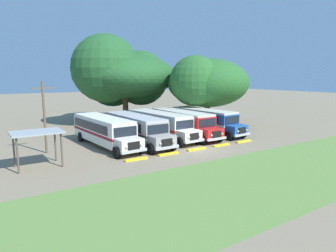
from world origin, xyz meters
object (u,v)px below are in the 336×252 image
Objects in this scene: parked_bus_slot_2 at (160,124)px; broad_shade_tree at (121,75)px; parked_bus_slot_0 at (104,130)px; utility_pole at (44,115)px; parked_bus_slot_4 at (205,120)px; waiting_shelter at (37,135)px; parked_bus_slot_1 at (136,128)px; secondary_tree at (204,82)px; parked_bus_slot_3 at (183,122)px.

broad_shade_tree is (1.75, 13.62, 5.30)m from parked_bus_slot_2.
broad_shade_tree reaches higher than parked_bus_slot_0.
utility_pole reaches higher than parked_bus_slot_2.
parked_bus_slot_4 is 20.06m from waiting_shelter.
utility_pole is at bearing -94.95° from parked_bus_slot_1.
parked_bus_slot_4 reaches higher than waiting_shelter.
utility_pole reaches higher than parked_bus_slot_0.
parked_bus_slot_4 is 18.32m from utility_pole.
waiting_shelter is at bearing -63.03° from parked_bus_slot_0.
parked_bus_slot_2 is at bearing -155.36° from secondary_tree.
parked_bus_slot_1 and parked_bus_slot_4 have the same top height.
parked_bus_slot_2 is (3.41, 0.80, 0.00)m from parked_bus_slot_1.
parked_bus_slot_0 is 12.81m from parked_bus_slot_4.
parked_bus_slot_3 is at bearing 93.25° from parked_bus_slot_1.
parked_bus_slot_1 is at bearing -86.07° from parked_bus_slot_3.
broad_shade_tree is (-1.09, 13.98, 5.30)m from parked_bus_slot_3.
secondary_tree is at bearing 111.38° from parked_bus_slot_2.
parked_bus_slot_2 is at bearing -97.30° from parked_bus_slot_3.
parked_bus_slot_2 and parked_bus_slot_4 have the same top height.
parked_bus_slot_1 is 3.50m from parked_bus_slot_2.
waiting_shelter is (-10.02, -3.46, 0.87)m from parked_bus_slot_1.
broad_shade_tree reaches higher than parked_bus_slot_4.
broad_shade_tree is 1.34× the size of secondary_tree.
parked_bus_slot_3 is (6.25, 0.44, 0.00)m from parked_bus_slot_1.
waiting_shelter is at bearing -82.04° from parked_bus_slot_4.
parked_bus_slot_3 is 0.99× the size of parked_bus_slot_4.
parked_bus_slot_4 is at bearing 11.53° from waiting_shelter.
parked_bus_slot_1 is 0.67× the size of broad_shade_tree.
parked_bus_slot_3 is 3.01× the size of waiting_shelter.
broad_shade_tree is (8.35, 13.96, 5.30)m from parked_bus_slot_0.
parked_bus_slot_3 is at bearing -0.72° from utility_pole.
parked_bus_slot_3 and parked_bus_slot_4 have the same top height.
parked_bus_slot_3 is (9.44, -0.03, 0.00)m from parked_bus_slot_0.
utility_pole is at bearing -94.67° from parked_bus_slot_0.
parked_bus_slot_1 is 0.90× the size of secondary_tree.
utility_pole is (-8.61, 0.63, 1.84)m from parked_bus_slot_1.
broad_shade_tree is (-4.46, 13.88, 5.30)m from parked_bus_slot_4.
secondary_tree is 3.35× the size of waiting_shelter.
parked_bus_slot_1 is 3.02× the size of waiting_shelter.
parked_bus_slot_4 is 7.66m from secondary_tree.
waiting_shelter is at bearing -130.32° from broad_shade_tree.
secondary_tree is at bearing 137.59° from parked_bus_slot_4.
utility_pole is (-12.02, -0.17, 1.84)m from parked_bus_slot_2.
utility_pole is (-18.22, 0.08, 1.84)m from parked_bus_slot_4.
utility_pole is at bearing -134.94° from broad_shade_tree.
parked_bus_slot_3 is at bearing -145.57° from secondary_tree.
parked_bus_slot_4 is 1.72× the size of utility_pole.
parked_bus_slot_0 is 5.72m from utility_pole.
utility_pole is (-13.77, -13.80, -3.46)m from broad_shade_tree.
parked_bus_slot_0 is 3.23m from parked_bus_slot_1.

